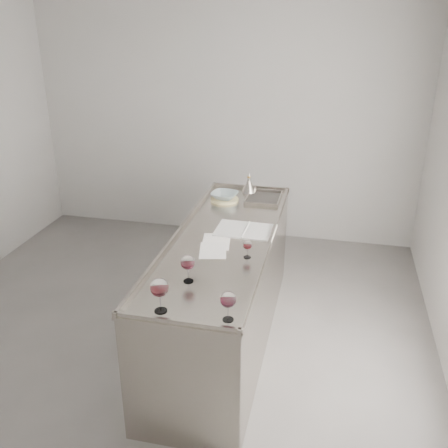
% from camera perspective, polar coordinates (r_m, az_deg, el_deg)
% --- Properties ---
extents(room_shell, '(4.54, 5.04, 2.84)m').
position_cam_1_polar(room_shell, '(3.57, -9.02, 3.93)').
color(room_shell, '#595553').
rests_on(room_shell, ground).
extents(counter, '(0.77, 2.42, 0.97)m').
position_cam_1_polar(counter, '(4.09, -0.06, -7.51)').
color(counter, gray).
rests_on(counter, ground).
extents(wine_glass_left, '(0.11, 0.11, 0.22)m').
position_cam_1_polar(wine_glass_left, '(2.92, -7.38, -7.31)').
color(wine_glass_left, white).
rests_on(wine_glass_left, counter).
extents(wine_glass_middle, '(0.10, 0.10, 0.19)m').
position_cam_1_polar(wine_glass_middle, '(3.22, -4.16, -4.48)').
color(wine_glass_middle, white).
rests_on(wine_glass_middle, counter).
extents(wine_glass_right, '(0.09, 0.09, 0.18)m').
position_cam_1_polar(wine_glass_right, '(2.83, 0.48, -8.70)').
color(wine_glass_right, white).
rests_on(wine_glass_right, counter).
extents(wine_glass_small, '(0.07, 0.07, 0.13)m').
position_cam_1_polar(wine_glass_small, '(3.53, 2.69, -2.47)').
color(wine_glass_small, white).
rests_on(wine_glass_small, counter).
extents(notebook, '(0.47, 0.34, 0.02)m').
position_cam_1_polar(notebook, '(3.99, 2.47, -0.71)').
color(notebook, white).
rests_on(notebook, counter).
extents(loose_paper_top, '(0.25, 0.33, 0.00)m').
position_cam_1_polar(loose_paper_top, '(3.80, -0.91, -2.02)').
color(loose_paper_top, white).
rests_on(loose_paper_top, counter).
extents(loose_paper_under, '(0.25, 0.31, 0.00)m').
position_cam_1_polar(loose_paper_under, '(3.66, -1.27, -3.05)').
color(loose_paper_under, white).
rests_on(loose_paper_under, counter).
extents(trivet, '(0.30, 0.30, 0.02)m').
position_cam_1_polar(trivet, '(4.62, 0.06, 2.83)').
color(trivet, '#D2C588').
rests_on(trivet, counter).
extents(ceramic_bowl, '(0.28, 0.28, 0.06)m').
position_cam_1_polar(ceramic_bowl, '(4.61, 0.06, 3.28)').
color(ceramic_bowl, '#93A6AB').
rests_on(ceramic_bowl, trivet).
extents(wine_funnel, '(0.14, 0.14, 0.20)m').
position_cam_1_polar(wine_funnel, '(4.83, 2.85, 4.36)').
color(wine_funnel, gray).
rests_on(wine_funnel, counter).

